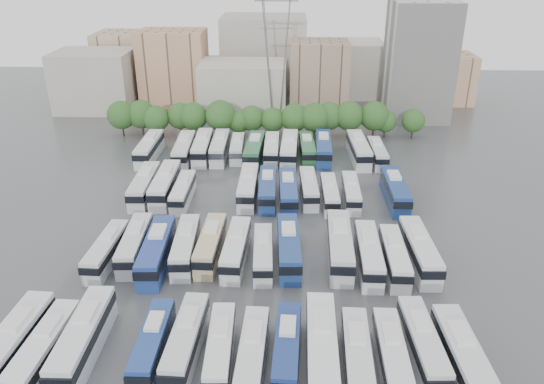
{
  "coord_description": "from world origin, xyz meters",
  "views": [
    {
      "loc": [
        4.82,
        -63.79,
        37.03
      ],
      "look_at": [
        2.44,
        8.61,
        3.0
      ],
      "focal_mm": 35.0,
      "sensor_mm": 36.0,
      "label": 1
    }
  ],
  "objects_px": {
    "bus_r0_s9": "(322,347)",
    "bus_r1_s8": "(289,247)",
    "bus_r2_s3": "(183,191)",
    "bus_r3_s5": "(237,148)",
    "bus_r1_s12": "(394,256)",
    "bus_r3_s9": "(307,148)",
    "bus_r0_s12": "(422,344)",
    "bus_r1_s2": "(135,244)",
    "bus_r0_s8": "(287,348)",
    "bus_r2_s10": "(330,194)",
    "bus_r1_s7": "(263,253)",
    "bus_r0_s5": "(186,340)",
    "bus_r2_s1": "(145,185)",
    "bus_r2_s7": "(267,189)",
    "bus_r2_s6": "(248,186)",
    "bus_r3_s4": "(220,147)",
    "bus_r0_s7": "(252,355)",
    "bus_r0_s2": "(83,338)",
    "bus_r0_s11": "(392,356)",
    "bus_r1_s5": "(211,244)",
    "bus_r2_s9": "(309,188)",
    "bus_r0_s1": "(44,349)",
    "bus_r2_s13": "(395,190)",
    "bus_r3_s7": "(272,149)",
    "bus_r2_s2": "(165,184)",
    "bus_r1_s11": "(369,254)",
    "bus_r3_s10": "(323,148)",
    "bus_r1_s6": "(236,248)",
    "bus_r0_s13": "(464,360)",
    "bus_r3_s3": "(202,147)",
    "bus_r2_s8": "(288,191)",
    "bus_r3_s6": "(254,150)",
    "bus_r3_s12": "(359,149)",
    "bus_r1_s4": "(186,246)",
    "bus_r3_s8": "(289,149)",
    "bus_r3_s13": "(377,153)",
    "apartment_tower": "(419,61)",
    "electricity_pylon": "(276,40)",
    "bus_r0_s4": "(153,343)",
    "bus_r1_s1": "(107,250)",
    "bus_r1_s10": "(340,245)",
    "bus_r2_s11": "(351,192)"
  },
  "relations": [
    {
      "from": "bus_r1_s12",
      "to": "bus_r3_s9",
      "type": "height_order",
      "value": "bus_r3_s9"
    },
    {
      "from": "bus_r2_s8",
      "to": "bus_r3_s6",
      "type": "relative_size",
      "value": 0.92
    },
    {
      "from": "bus_r1_s1",
      "to": "bus_r3_s6",
      "type": "distance_m",
      "value": 39.51
    },
    {
      "from": "bus_r0_s1",
      "to": "bus_r3_s3",
      "type": "xyz_separation_m",
      "value": [
        6.77,
        55.54,
        0.19
      ]
    },
    {
      "from": "bus_r1_s7",
      "to": "bus_r1_s11",
      "type": "xyz_separation_m",
      "value": [
        13.24,
        -0.1,
        0.22
      ]
    },
    {
      "from": "bus_r0_s12",
      "to": "bus_r1_s2",
      "type": "height_order",
      "value": "bus_r1_s2"
    },
    {
      "from": "bus_r1_s11",
      "to": "bus_r2_s10",
      "type": "distance_m",
      "value": 18.38
    },
    {
      "from": "bus_r3_s10",
      "to": "bus_r1_s6",
      "type": "bearing_deg",
      "value": -107.84
    },
    {
      "from": "bus_r0_s7",
      "to": "bus_r1_s2",
      "type": "xyz_separation_m",
      "value": [
        -16.54,
        19.74,
        0.11
      ]
    },
    {
      "from": "bus_r1_s10",
      "to": "bus_r2_s3",
      "type": "xyz_separation_m",
      "value": [
        -23.23,
        16.28,
        -0.38
      ]
    },
    {
      "from": "bus_r0_s4",
      "to": "bus_r1_s1",
      "type": "relative_size",
      "value": 0.95
    },
    {
      "from": "bus_r2_s6",
      "to": "bus_r3_s4",
      "type": "distance_m",
      "value": 18.93
    },
    {
      "from": "bus_r1_s8",
      "to": "bus_r2_s9",
      "type": "height_order",
      "value": "bus_r1_s8"
    },
    {
      "from": "bus_r1_s1",
      "to": "bus_r3_s6",
      "type": "height_order",
      "value": "bus_r3_s6"
    },
    {
      "from": "bus_r1_s5",
      "to": "bus_r1_s12",
      "type": "height_order",
      "value": "bus_r1_s5"
    },
    {
      "from": "electricity_pylon",
      "to": "bus_r1_s2",
      "type": "distance_m",
      "value": 60.18
    },
    {
      "from": "bus_r2_s1",
      "to": "bus_r3_s8",
      "type": "bearing_deg",
      "value": 35.22
    },
    {
      "from": "bus_r0_s13",
      "to": "bus_r2_s1",
      "type": "bearing_deg",
      "value": 133.65
    },
    {
      "from": "bus_r1_s11",
      "to": "bus_r2_s3",
      "type": "distance_m",
      "value": 32.18
    },
    {
      "from": "apartment_tower",
      "to": "electricity_pylon",
      "type": "relative_size",
      "value": 0.77
    },
    {
      "from": "bus_r2_s11",
      "to": "bus_r3_s8",
      "type": "bearing_deg",
      "value": 119.8
    },
    {
      "from": "bus_r0_s13",
      "to": "bus_r3_s4",
      "type": "relative_size",
      "value": 1.01
    },
    {
      "from": "bus_r0_s1",
      "to": "bus_r1_s2",
      "type": "distance_m",
      "value": 20.1
    },
    {
      "from": "bus_r0_s8",
      "to": "bus_r2_s9",
      "type": "height_order",
      "value": "bus_r2_s9"
    },
    {
      "from": "bus_r1_s8",
      "to": "bus_r2_s8",
      "type": "relative_size",
      "value": 1.03
    },
    {
      "from": "bus_r1_s8",
      "to": "bus_r3_s9",
      "type": "xyz_separation_m",
      "value": [
        3.33,
        36.24,
        -0.11
      ]
    },
    {
      "from": "bus_r0_s9",
      "to": "bus_r1_s8",
      "type": "height_order",
      "value": "bus_r0_s9"
    },
    {
      "from": "bus_r1_s4",
      "to": "bus_r3_s13",
      "type": "distance_m",
      "value": 45.52
    },
    {
      "from": "bus_r0_s7",
      "to": "bus_r2_s7",
      "type": "height_order",
      "value": "bus_r2_s7"
    },
    {
      "from": "bus_r0_s8",
      "to": "bus_r1_s5",
      "type": "distance_m",
      "value": 21.5
    },
    {
      "from": "bus_r0_s2",
      "to": "bus_r2_s10",
      "type": "height_order",
      "value": "bus_r0_s2"
    },
    {
      "from": "bus_r0_s2",
      "to": "bus_r0_s11",
      "type": "height_order",
      "value": "bus_r0_s2"
    },
    {
      "from": "bus_r2_s10",
      "to": "bus_r2_s13",
      "type": "distance_m",
      "value": 10.31
    },
    {
      "from": "bus_r1_s4",
      "to": "bus_r1_s2",
      "type": "bearing_deg",
      "value": 175.08
    },
    {
      "from": "bus_r0_s8",
      "to": "bus_r3_s9",
      "type": "relative_size",
      "value": 0.93
    },
    {
      "from": "bus_r2_s3",
      "to": "bus_r3_s5",
      "type": "xyz_separation_m",
      "value": [
        6.72,
        19.83,
        -0.03
      ]
    },
    {
      "from": "bus_r2_s1",
      "to": "bus_r2_s7",
      "type": "distance_m",
      "value": 19.73
    },
    {
      "from": "bus_r1_s2",
      "to": "bus_r2_s8",
      "type": "height_order",
      "value": "bus_r2_s8"
    },
    {
      "from": "bus_r0_s8",
      "to": "bus_r3_s5",
      "type": "distance_m",
      "value": 55.86
    },
    {
      "from": "bus_r0_s1",
      "to": "bus_r3_s4",
      "type": "height_order",
      "value": "bus_r3_s4"
    },
    {
      "from": "bus_r1_s7",
      "to": "bus_r3_s5",
      "type": "xyz_separation_m",
      "value": [
        -6.75,
        37.68,
        0.0
      ]
    },
    {
      "from": "bus_r1_s12",
      "to": "bus_r3_s9",
      "type": "bearing_deg",
      "value": 105.64
    },
    {
      "from": "bus_r2_s13",
      "to": "bus_r3_s12",
      "type": "xyz_separation_m",
      "value": [
        -3.63,
        17.85,
        0.09
      ]
    },
    {
      "from": "bus_r2_s3",
      "to": "bus_r2_s10",
      "type": "height_order",
      "value": "bus_r2_s3"
    },
    {
      "from": "bus_r2_s6",
      "to": "bus_r3_s9",
      "type": "relative_size",
      "value": 1.04
    },
    {
      "from": "bus_r1_s12",
      "to": "bus_r3_s7",
      "type": "bearing_deg",
      "value": 115.04
    },
    {
      "from": "bus_r2_s6",
      "to": "bus_r1_s12",
      "type": "bearing_deg",
      "value": -45.49
    },
    {
      "from": "bus_r1_s7",
      "to": "bus_r0_s5",
      "type": "bearing_deg",
      "value": -114.7
    },
    {
      "from": "bus_r0_s13",
      "to": "bus_r1_s2",
      "type": "bearing_deg",
      "value": 148.59
    },
    {
      "from": "bus_r0_s2",
      "to": "bus_r2_s2",
      "type": "height_order",
      "value": "bus_r2_s2"
    }
  ]
}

